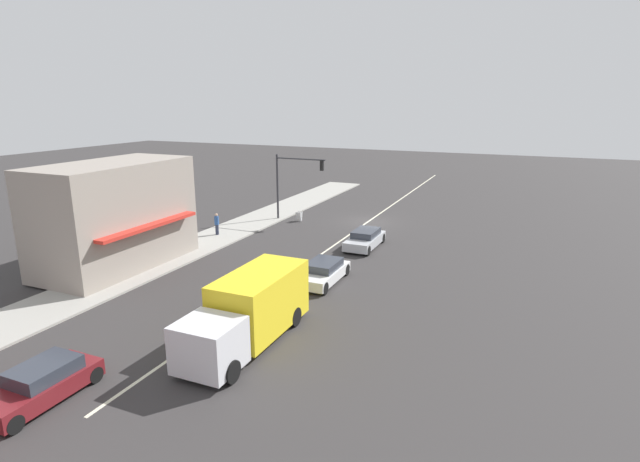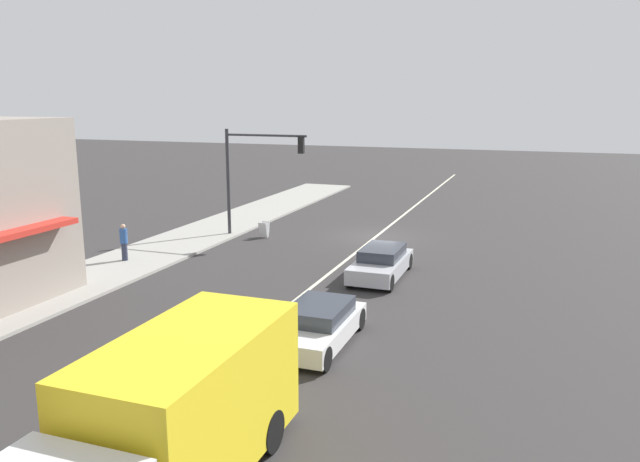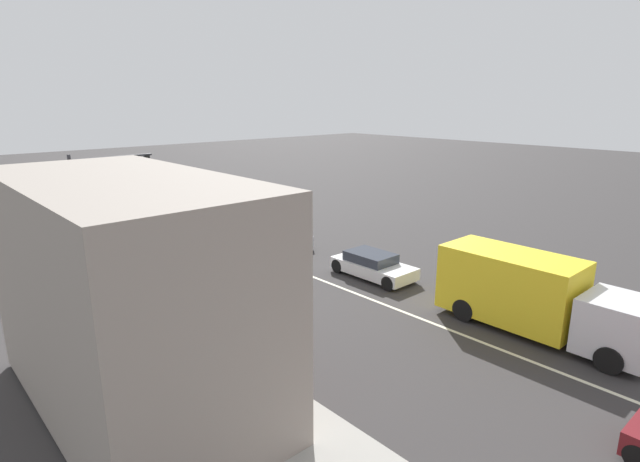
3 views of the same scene
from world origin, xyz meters
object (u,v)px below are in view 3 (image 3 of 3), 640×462
Objects in this scene: sedan_silver at (278,235)px; van_white at (373,265)px; delivery_truck at (532,294)px; pedestrian at (89,281)px; traffic_signal_main at (100,186)px; warning_aframe_sign at (116,244)px.

sedan_silver reaches higher than van_white.
van_white is (0.00, 7.66, -0.01)m from sedan_silver.
delivery_truck is at bearing 90.00° from sedan_silver.
sedan_silver is at bearing -90.00° from delivery_truck.
van_white is at bearing 90.00° from sedan_silver.
pedestrian is at bearing -50.62° from delivery_truck.
delivery_truck is (-8.32, 20.73, -2.43)m from traffic_signal_main.
traffic_signal_main is 10.30m from sedan_silver.
warning_aframe_sign is at bearing -34.06° from sedan_silver.
traffic_signal_main is at bearing -68.12° from delivery_truck.
delivery_truck is (-11.45, 13.95, 0.47)m from pedestrian.
traffic_signal_main reaches higher than delivery_truck.
delivery_truck is 15.65m from sedan_silver.
traffic_signal_main is at bearing -31.51° from sedan_silver.
sedan_silver is (0.00, -15.62, -0.85)m from delivery_truck.
pedestrian reaches higher than van_white.
pedestrian reaches higher than sedan_silver.
van_white is (0.00, -7.96, -0.87)m from delivery_truck.
pedestrian is 0.39× the size of van_white.
van_white is (-7.77, 12.92, 0.18)m from warning_aframe_sign.
delivery_truck is 8.01m from van_white.
traffic_signal_main reaches higher than sedan_silver.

